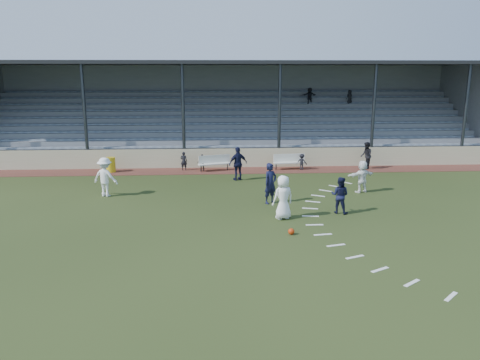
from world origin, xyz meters
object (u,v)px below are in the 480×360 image
player_white_lead (283,197)px  bench_left (214,161)px  official (366,155)px  football (291,231)px  trash_bin (111,165)px  bench_right (289,160)px  player_navy_lead (270,183)px

player_white_lead → bench_left: bearing=-94.5°
official → football: bearing=-21.4°
trash_bin → bench_left: bearing=0.6°
bench_right → player_navy_lead: bearing=-112.2°
bench_right → player_navy_lead: size_ratio=1.07×
trash_bin → football: 14.69m
football → trash_bin: bearing=128.3°
bench_right → football: size_ratio=8.50×
football → player_navy_lead: size_ratio=0.13×
player_white_lead → player_navy_lead: player_navy_lead is taller
official → player_white_lead: bearing=-26.3°
player_white_lead → player_navy_lead: (-0.24, 2.33, 0.03)m
football → player_navy_lead: (-0.29, 4.28, 0.83)m
player_navy_lead → bench_right: bearing=39.4°
trash_bin → player_navy_lead: bearing=-39.4°
trash_bin → player_white_lead: player_white_lead is taller
trash_bin → player_navy_lead: player_navy_lead is taller
player_white_lead → official: player_white_lead is taller
trash_bin → official: bearing=0.1°
bench_left → official: bearing=-17.6°
trash_bin → official: 15.69m
bench_left → trash_bin: (-6.26, -0.07, -0.12)m
player_navy_lead → official: 10.01m
bench_left → bench_right: size_ratio=1.00×
bench_right → official: 4.80m
trash_bin → football: bearing=-51.7°
bench_left → player_white_lead: 10.05m
bench_right → player_white_lead: (-1.84, -9.78, 0.34)m
trash_bin → player_white_lead: bearing=-46.6°
player_white_lead → official: size_ratio=1.09×
bench_left → football: 11.95m
bench_right → football: bench_right is taller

